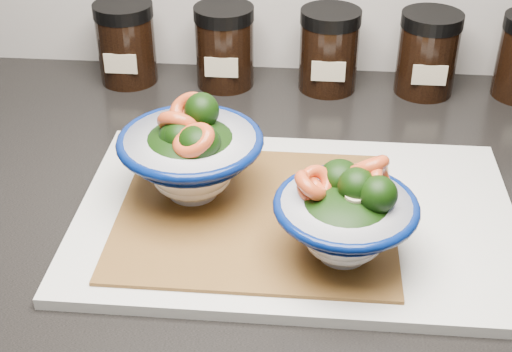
# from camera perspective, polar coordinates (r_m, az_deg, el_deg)

# --- Properties ---
(countertop) EXTENTS (3.50, 0.60, 0.04)m
(countertop) POSITION_cam_1_polar(r_m,az_deg,el_deg) (0.82, 12.32, -1.98)
(countertop) COLOR black
(countertop) RESTS_ON cabinet
(cutting_board) EXTENTS (0.45, 0.30, 0.01)m
(cutting_board) POSITION_cam_1_polar(r_m,az_deg,el_deg) (0.74, 3.16, -3.27)
(cutting_board) COLOR beige
(cutting_board) RESTS_ON countertop
(bamboo_mat) EXTENTS (0.28, 0.24, 0.00)m
(bamboo_mat) POSITION_cam_1_polar(r_m,az_deg,el_deg) (0.73, 0.00, -3.02)
(bamboo_mat) COLOR olive
(bamboo_mat) RESTS_ON cutting_board
(bowl_left) EXTENTS (0.15, 0.15, 0.11)m
(bowl_left) POSITION_cam_1_polar(r_m,az_deg,el_deg) (0.73, -5.24, 1.75)
(bowl_left) COLOR white
(bowl_left) RESTS_ON bamboo_mat
(bowl_right) EXTENTS (0.13, 0.13, 0.10)m
(bowl_right) POSITION_cam_1_polar(r_m,az_deg,el_deg) (0.66, 7.19, -3.29)
(bowl_right) COLOR white
(bowl_right) RESTS_ON bamboo_mat
(spice_jar_a) EXTENTS (0.08, 0.08, 0.11)m
(spice_jar_a) POSITION_cam_1_polar(r_m,az_deg,el_deg) (1.02, -10.34, 10.44)
(spice_jar_a) COLOR black
(spice_jar_a) RESTS_ON countertop
(spice_jar_b) EXTENTS (0.08, 0.08, 0.11)m
(spice_jar_b) POSITION_cam_1_polar(r_m,az_deg,el_deg) (1.00, -2.53, 10.33)
(spice_jar_b) COLOR black
(spice_jar_b) RESTS_ON countertop
(spice_jar_c) EXTENTS (0.08, 0.08, 0.11)m
(spice_jar_c) POSITION_cam_1_polar(r_m,az_deg,el_deg) (0.99, 5.85, 10.01)
(spice_jar_c) COLOR black
(spice_jar_c) RESTS_ON countertop
(spice_jar_d) EXTENTS (0.08, 0.08, 0.11)m
(spice_jar_d) POSITION_cam_1_polar(r_m,az_deg,el_deg) (1.00, 13.57, 9.52)
(spice_jar_d) COLOR black
(spice_jar_d) RESTS_ON countertop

